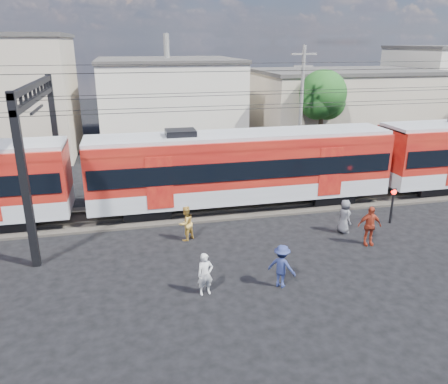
{
  "coord_description": "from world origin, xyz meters",
  "views": [
    {
      "loc": [
        -6.08,
        -13.73,
        8.65
      ],
      "look_at": [
        -1.8,
        5.0,
        2.04
      ],
      "focal_mm": 35.0,
      "sensor_mm": 36.0,
      "label": 1
    }
  ],
  "objects_px": {
    "commuter_train": "(245,165)",
    "crossing_signal": "(393,199)",
    "pedestrian_c": "(282,266)",
    "pedestrian_a": "(205,274)"
  },
  "relations": [
    {
      "from": "commuter_train",
      "to": "crossing_signal",
      "type": "bearing_deg",
      "value": -29.79
    },
    {
      "from": "commuter_train",
      "to": "pedestrian_c",
      "type": "height_order",
      "value": "commuter_train"
    },
    {
      "from": "pedestrian_c",
      "to": "crossing_signal",
      "type": "height_order",
      "value": "crossing_signal"
    },
    {
      "from": "pedestrian_c",
      "to": "commuter_train",
      "type": "bearing_deg",
      "value": -54.17
    },
    {
      "from": "commuter_train",
      "to": "crossing_signal",
      "type": "distance_m",
      "value": 7.67
    },
    {
      "from": "pedestrian_a",
      "to": "crossing_signal",
      "type": "xyz_separation_m",
      "value": [
        10.29,
        4.36,
        0.47
      ]
    },
    {
      "from": "pedestrian_a",
      "to": "pedestrian_c",
      "type": "distance_m",
      "value": 2.85
    },
    {
      "from": "crossing_signal",
      "to": "pedestrian_c",
      "type": "bearing_deg",
      "value": -148.95
    },
    {
      "from": "commuter_train",
      "to": "pedestrian_a",
      "type": "distance_m",
      "value": 9.08
    },
    {
      "from": "pedestrian_a",
      "to": "crossing_signal",
      "type": "relative_size",
      "value": 0.87
    }
  ]
}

